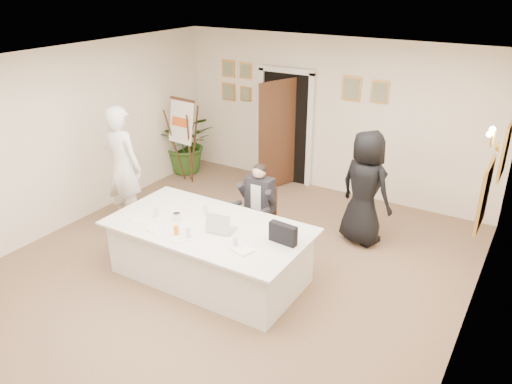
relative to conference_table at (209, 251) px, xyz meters
The scene contains 27 objects.
floor 0.42m from the conference_table, 32.99° to the left, with size 7.00×7.00×0.00m, color brown.
ceiling 2.41m from the conference_table, 32.99° to the left, with size 6.00×7.00×0.02m, color white.
wall_back 3.72m from the conference_table, 88.03° to the left, with size 6.00×0.10×2.80m, color white.
wall_left 3.05m from the conference_table, behind, with size 0.10×7.00×2.80m, color white.
wall_right 3.28m from the conference_table, ahead, with size 0.10×7.00×2.80m, color white.
doorway 3.54m from the conference_table, 102.59° to the left, with size 1.14×0.86×2.20m.
pictures_back_wall 3.90m from the conference_table, 100.79° to the left, with size 3.40×0.06×0.80m, color gold, non-canonical shape.
pictures_right_wall 3.61m from the conference_table, 22.48° to the left, with size 0.06×2.20×0.80m, color gold, non-canonical shape.
wall_sconce 3.70m from the conference_table, 22.95° to the left, with size 0.20×0.30×0.24m, color gold, non-canonical shape.
conference_table is the anchor object (origin of this frame).
seated_man 1.13m from the conference_table, 85.26° to the left, with size 0.55×0.59×1.29m, color black, non-canonical shape.
flip_chart 3.43m from the conference_table, 133.59° to the left, with size 0.58×0.39×1.62m.
standing_man 2.24m from the conference_table, 164.40° to the left, with size 0.72×0.47×1.97m, color white.
standing_woman 2.48m from the conference_table, 55.17° to the left, with size 0.86×0.56×1.75m, color black.
potted_palm 3.96m from the conference_table, 132.58° to the left, with size 1.12×0.97×1.24m, color #2C541C.
laptop 0.57m from the conference_table, ahead, with size 0.32×0.34×0.28m, color #B7BABC, non-canonical shape.
laptop_bag 1.16m from the conference_table, ahead, with size 0.36×0.10×0.25m, color black.
paper_stack 0.87m from the conference_table, 23.35° to the right, with size 0.27×0.19×0.03m, color white.
plate_left 1.04m from the conference_table, 159.36° to the right, with size 0.23×0.23×0.01m, color white.
plate_mid 0.78m from the conference_table, 141.85° to the right, with size 0.24×0.24×0.01m, color white.
plate_near 0.63m from the conference_table, 101.05° to the right, with size 0.21×0.21×0.01m, color white.
glass_a 0.89m from the conference_table, 169.42° to the right, with size 0.06×0.06×0.14m, color silver.
glass_b 0.59m from the conference_table, 93.65° to the right, with size 0.06×0.06×0.14m, color silver.
glass_c 0.81m from the conference_table, 24.91° to the right, with size 0.06×0.06×0.14m, color silver.
glass_d 0.56m from the conference_table, 132.26° to the left, with size 0.06×0.06×0.14m, color silver.
oj_glass 0.64m from the conference_table, 113.52° to the right, with size 0.06×0.06×0.13m, color orange.
steel_jug 0.63m from the conference_table, 166.37° to the right, with size 0.09×0.09×0.11m, color silver.
Camera 1 is at (3.39, -4.65, 3.80)m, focal length 35.00 mm.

